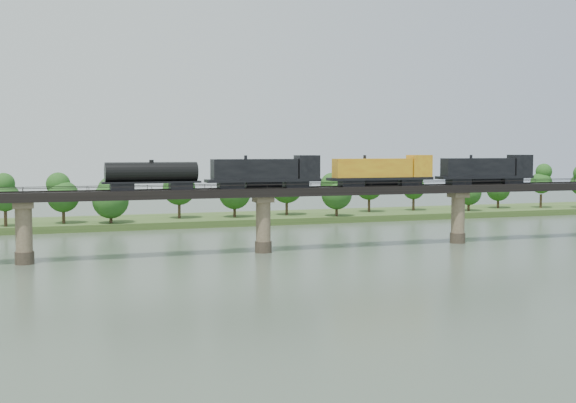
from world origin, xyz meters
name	(u,v)px	position (x,y,z in m)	size (l,w,h in m)	color
ground	(328,281)	(0.00, 0.00, 0.00)	(400.00, 400.00, 0.00)	#3A4939
far_bank	(198,220)	(0.00, 85.00, 0.80)	(300.00, 24.00, 1.60)	#355020
bridge	(263,222)	(0.00, 30.00, 5.46)	(236.00, 30.00, 11.50)	#473A2D
bridge_superstructure	(263,186)	(0.00, 30.00, 11.79)	(220.00, 4.90, 0.75)	black
far_treeline	(168,189)	(-8.21, 80.52, 8.83)	(289.06, 17.54, 13.60)	#382619
freight_train	(344,172)	(15.59, 30.00, 14.27)	(84.26, 3.28, 5.80)	black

